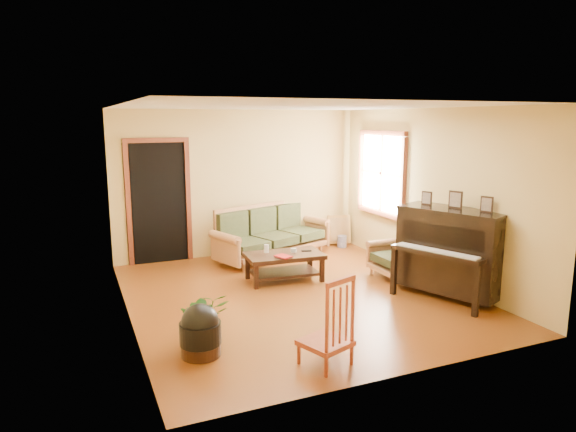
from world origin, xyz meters
name	(u,v)px	position (x,y,z in m)	size (l,w,h in m)	color
floor	(296,295)	(0.00, 0.00, 0.00)	(5.00, 5.00, 0.00)	#59290B
doorway	(159,203)	(-1.45, 2.48, 1.02)	(1.08, 0.16, 2.05)	black
window	(382,173)	(2.21, 1.30, 1.50)	(0.12, 1.36, 1.46)	white
sofa	(273,232)	(0.42, 1.96, 0.46)	(2.16, 0.91, 0.93)	#986037
coffee_table	(284,267)	(0.10, 0.68, 0.21)	(1.16, 0.63, 0.42)	black
armchair	(397,253)	(1.76, 0.12, 0.40)	(0.76, 0.79, 0.79)	#986037
piano	(451,253)	(1.93, -0.88, 0.62)	(0.83, 1.40, 1.24)	black
footstool	(201,337)	(-1.68, -1.31, 0.21)	(0.44, 0.44, 0.42)	black
red_chair	(326,320)	(-0.57, -2.00, 0.47)	(0.44, 0.48, 0.94)	maroon
leaning_frame	(339,229)	(1.99, 2.38, 0.30)	(0.45, 0.10, 0.60)	gold
ceramic_crock	(342,241)	(1.93, 2.15, 0.11)	(0.18, 0.18, 0.22)	#334799
potted_plant	(205,317)	(-1.56, -1.02, 0.30)	(0.54, 0.46, 0.59)	#1F5217
book	(279,258)	(-0.07, 0.46, 0.43)	(0.18, 0.24, 0.02)	maroon
candle	(266,249)	(-0.12, 0.85, 0.48)	(0.07, 0.07, 0.12)	silver
glass_jar	(293,250)	(0.27, 0.71, 0.45)	(0.09, 0.09, 0.06)	silver
remote	(306,251)	(0.48, 0.68, 0.43)	(0.15, 0.04, 0.02)	black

